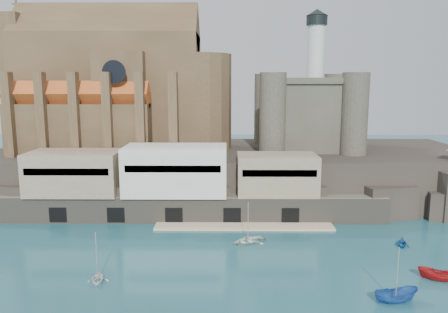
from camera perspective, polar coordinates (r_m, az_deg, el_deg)
ground at (r=57.83m, az=1.25°, el=-14.98°), size 300.00×300.00×0.00m
promontory at (r=93.91m, az=0.83°, el=-2.12°), size 100.00×36.00×10.00m
quay at (r=78.32m, az=-6.44°, el=-3.71°), size 70.00×12.00×13.05m
church at (r=97.26m, az=-13.55°, el=8.24°), size 47.00×25.93×30.51m
castle_keep at (r=95.31m, az=10.73°, el=6.02°), size 21.20×21.20×29.30m
boat_2 at (r=54.62m, az=21.47°, el=-17.25°), size 2.29×2.24×5.13m
boat_4 at (r=57.60m, az=-16.14°, el=-15.49°), size 3.23×2.30×3.43m
boat_5 at (r=61.92m, az=26.08°, el=-14.29°), size 2.30×2.28×4.65m
boat_6 at (r=67.99m, az=3.14°, el=-11.12°), size 2.83×3.87×5.34m
boat_7 at (r=71.66m, az=22.18°, el=-10.74°), size 3.16×2.61×3.15m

